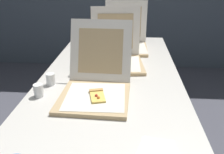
% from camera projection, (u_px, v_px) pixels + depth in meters
% --- Properties ---
extents(table, '(0.92, 2.02, 0.73)m').
position_uv_depth(table, '(111.00, 82.00, 1.65)').
color(table, beige).
rests_on(table, ground).
extents(pizza_box_front, '(0.40, 0.53, 0.38)m').
position_uv_depth(pizza_box_front, '(96.00, 86.00, 1.36)').
color(pizza_box_front, tan).
rests_on(pizza_box_front, table).
extents(pizza_box_middle, '(0.42, 0.45, 0.40)m').
position_uv_depth(pizza_box_middle, '(116.00, 57.00, 1.81)').
color(pizza_box_middle, tan).
rests_on(pizza_box_middle, table).
extents(pizza_box_back, '(0.38, 0.39, 0.40)m').
position_uv_depth(pizza_box_back, '(126.00, 42.00, 2.16)').
color(pizza_box_back, tan).
rests_on(pizza_box_back, table).
extents(cup_white_near_left, '(0.05, 0.05, 0.07)m').
position_uv_depth(cup_white_near_left, '(39.00, 90.00, 1.36)').
color(cup_white_near_left, white).
rests_on(cup_white_near_left, table).
extents(cup_white_near_center, '(0.05, 0.05, 0.07)m').
position_uv_depth(cup_white_near_center, '(51.00, 79.00, 1.49)').
color(cup_white_near_center, white).
rests_on(cup_white_near_center, table).
extents(cup_white_mid, '(0.05, 0.05, 0.07)m').
position_uv_depth(cup_white_mid, '(76.00, 70.00, 1.63)').
color(cup_white_mid, white).
rests_on(cup_white_mid, table).
extents(cup_white_far, '(0.05, 0.05, 0.07)m').
position_uv_depth(cup_white_far, '(85.00, 53.00, 1.95)').
color(cup_white_far, white).
rests_on(cup_white_far, table).
extents(napkin_pile, '(0.17, 0.17, 0.01)m').
position_uv_depth(napkin_pile, '(157.00, 150.00, 0.96)').
color(napkin_pile, white).
rests_on(napkin_pile, table).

